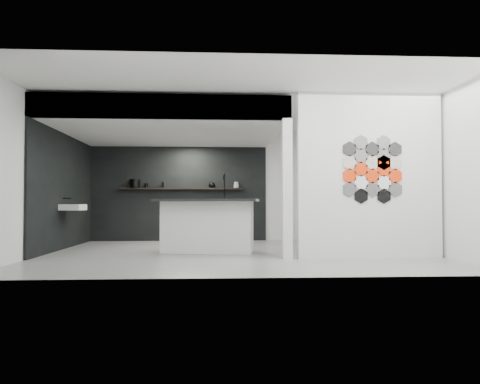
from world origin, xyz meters
The scene contains 17 objects.
floor centered at (0.00, 0.00, -0.01)m, with size 7.00×6.00×0.01m, color slate.
partition_panel centered at (2.23, -1.00, 1.40)m, with size 2.45×0.15×2.80m, color silver.
bay_clad_back centered at (-1.30, 2.97, 1.18)m, with size 4.40×0.04×2.35m, color black.
bay_clad_left centered at (-3.47, 1.00, 1.18)m, with size 0.04×4.00×2.35m, color black.
bulkhead centered at (-1.30, 1.00, 2.55)m, with size 4.40×4.00×0.40m, color silver.
corner_column centered at (0.82, -1.00, 1.18)m, with size 0.16×0.16×2.35m, color silver.
fascia_beam centered at (-1.30, -0.92, 2.55)m, with size 4.40×0.16×0.40m, color silver.
wall_basin centered at (-3.24, 0.80, 0.85)m, with size 0.40×0.60×0.12m, color silver.
display_shelf centered at (-1.20, 2.87, 1.30)m, with size 3.00×0.15×0.04m, color black.
kitchen_island centered at (-0.52, 0.07, 0.52)m, with size 2.02×1.15×1.54m.
stockpot centered at (-2.35, 2.87, 1.42)m, with size 0.25×0.25×0.20m, color black.
kettle centered at (-0.46, 2.87, 1.39)m, with size 0.16×0.16×0.14m, color black.
glass_bowl centered at (0.15, 2.87, 1.37)m, with size 0.13×0.13×0.09m, color gray.
glass_vase centered at (0.15, 2.87, 1.39)m, with size 0.11×0.11×0.15m, color gray.
bottle_dark centered at (-1.67, 2.87, 1.39)m, with size 0.05×0.05×0.14m, color black.
utensil_cup centered at (-2.08, 2.87, 1.37)m, with size 0.09×0.09×0.11m, color black.
hex_tile_cluster centered at (2.26, -1.09, 1.50)m, with size 1.04×0.02×1.16m.
Camera 1 is at (-0.41, -8.78, 0.91)m, focal length 35.00 mm.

